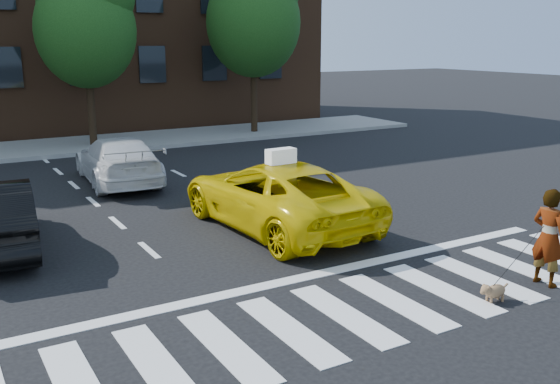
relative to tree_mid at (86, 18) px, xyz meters
name	(u,v)px	position (x,y,z in m)	size (l,w,h in m)	color
ground	(345,315)	(-0.53, -17.00, -4.85)	(120.00, 120.00, 0.00)	black
crosswalk	(345,314)	(-0.53, -17.00, -4.85)	(13.00, 2.40, 0.01)	silver
stop_line	(290,280)	(-0.53, -15.40, -4.85)	(12.00, 0.30, 0.01)	silver
sidewalk_far	(78,146)	(-0.53, 0.50, -4.78)	(30.00, 4.00, 0.15)	slate
tree_mid	(86,18)	(0.00, 0.00, 0.00)	(3.69, 3.69, 7.10)	black
tree_right	(254,10)	(7.00, 0.00, 0.41)	(4.00, 4.00, 7.70)	black
taxi	(276,195)	(0.87, -12.49, -4.11)	(2.46, 5.34, 1.48)	#D7B904
white_suv	(118,160)	(-0.91, -6.38, -4.17)	(1.90, 4.69, 1.36)	silver
woman	(549,237)	(3.15, -17.73, -4.01)	(0.61, 0.40, 1.69)	#999999
dog	(493,291)	(1.80, -17.80, -4.67)	(0.55, 0.26, 0.32)	#93754B
taxi_sign	(281,156)	(0.87, -12.69, -3.21)	(0.65, 0.28, 0.32)	white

